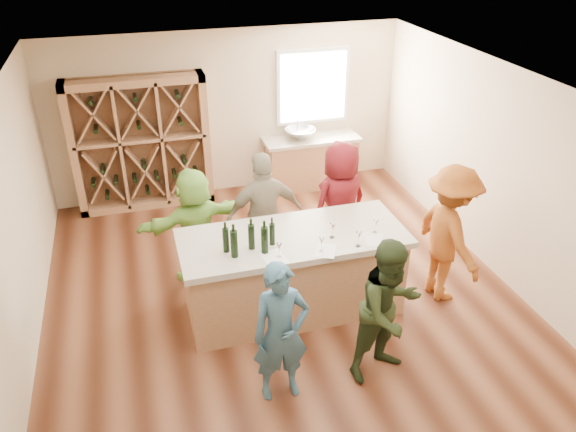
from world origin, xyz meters
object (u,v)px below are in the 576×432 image
object	(u,v)px
wine_bottle_a	(226,240)
person_far_right	(340,203)
wine_bottle_d	(265,240)
person_near_left	(281,333)
person_near_right	(389,310)
person_far_mid	(265,216)
wine_bottle_c	(251,237)
tasting_counter_base	(293,275)
wine_rack	(141,144)
sink	(300,134)
wine_bottle_b	(234,244)
person_server	(449,234)
person_far_left	(196,225)
wine_bottle_e	(272,234)

from	to	relation	value
wine_bottle_a	person_far_right	world-z (taller)	person_far_right
wine_bottle_d	person_near_left	world-z (taller)	person_near_left
person_near_right	person_far_right	bearing A→B (deg)	65.36
wine_bottle_a	wine_bottle_d	bearing A→B (deg)	-19.32
wine_bottle_a	person_far_mid	distance (m)	1.26
wine_bottle_a	person_near_left	distance (m)	1.30
wine_bottle_c	wine_bottle_d	distance (m)	0.18
person_far_mid	person_near_right	bearing A→B (deg)	106.66
tasting_counter_base	wine_bottle_d	size ratio (longest dim) A/B	7.98
wine_rack	sink	bearing A→B (deg)	-1.49
wine_bottle_b	person_far_right	size ratio (longest dim) A/B	0.19
wine_bottle_d	person_far_mid	size ratio (longest dim) A/B	0.18
person_near_right	wine_bottle_b	bearing A→B (deg)	126.29
sink	person_server	size ratio (longest dim) A/B	0.30
wine_bottle_a	wine_bottle_c	bearing A→B (deg)	-3.80
wine_bottle_d	person_server	xyz separation A→B (m)	(2.37, 0.01, -0.33)
wine_bottle_c	person_far_left	distance (m)	1.36
wine_rack	person_near_left	bearing A→B (deg)	-77.59
wine_bottle_b	person_far_left	size ratio (longest dim) A/B	0.20
person_server	wine_bottle_d	bearing A→B (deg)	86.90
wine_rack	tasting_counter_base	world-z (taller)	wine_rack
tasting_counter_base	wine_bottle_c	distance (m)	0.92
person_far_left	sink	bearing A→B (deg)	-147.27
person_near_left	person_near_right	xyz separation A→B (m)	(1.17, -0.00, 0.03)
wine_bottle_e	person_server	bearing A→B (deg)	-3.56
tasting_counter_base	wine_bottle_b	xyz separation A→B (m)	(-0.76, -0.25, 0.74)
wine_bottle_a	wine_bottle_c	xyz separation A→B (m)	(0.29, -0.02, 0.00)
wine_bottle_a	person_server	world-z (taller)	person_server
tasting_counter_base	person_near_right	world-z (taller)	person_near_right
person_near_right	person_far_right	world-z (taller)	person_far_right
tasting_counter_base	person_far_mid	bearing A→B (deg)	98.56
person_far_mid	person_far_right	distance (m)	1.11
wine_rack	wine_bottle_b	bearing A→B (deg)	-77.63
person_far_right	person_far_left	world-z (taller)	person_far_right
person_near_right	person_far_right	xyz separation A→B (m)	(0.32, 2.27, 0.06)
wine_bottle_a	person_near_right	world-z (taller)	person_near_right
wine_bottle_a	tasting_counter_base	bearing A→B (deg)	8.33
wine_bottle_e	person_near_right	xyz separation A→B (m)	(0.94, -1.20, -0.39)
wine_rack	wine_bottle_e	distance (m)	3.76
wine_rack	wine_bottle_c	bearing A→B (deg)	-73.93
wine_bottle_a	wine_bottle_e	world-z (taller)	wine_bottle_a
person_far_mid	wine_bottle_a	bearing A→B (deg)	52.40
wine_rack	person_near_left	world-z (taller)	wine_rack
person_near_right	person_far_mid	xyz separation A→B (m)	(-0.78, 2.20, 0.07)
wine_bottle_a	wine_bottle_c	distance (m)	0.29
wine_rack	wine_bottle_a	world-z (taller)	wine_rack
wine_bottle_b	wine_bottle_d	size ratio (longest dim) A/B	1.01
wine_bottle_d	person_server	bearing A→B (deg)	0.18
wine_bottle_a	person_near_right	bearing A→B (deg)	-38.94
person_far_left	person_near_left	bearing A→B (deg)	88.34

